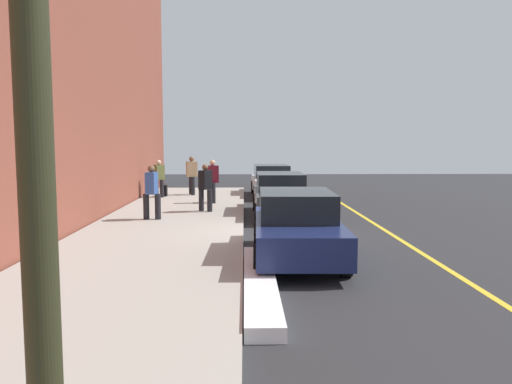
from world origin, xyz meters
TOP-DOWN VIEW (x-y plane):
  - ground_plane at (0.00, 0.00)m, footprint 56.00×56.00m
  - sidewalk at (0.00, -3.30)m, footprint 28.00×4.60m
  - lane_stripe_centre at (0.00, 3.20)m, footprint 28.00×0.14m
  - snow_bank_curb at (4.56, -0.70)m, footprint 5.04×0.56m
  - parked_car_white at (-10.98, 0.36)m, footprint 4.82×1.97m
  - parked_car_charcoal at (-4.39, 0.31)m, footprint 4.76×1.90m
  - parked_car_navy at (2.34, 0.18)m, footprint 4.47×1.98m
  - pedestrian_blue_coat at (-2.68, -3.92)m, footprint 0.50×0.57m
  - pedestrian_black_coat at (-4.52, -2.36)m, footprint 0.54×0.50m
  - pedestrian_olive_coat at (-9.29, -4.81)m, footprint 0.53×0.51m
  - pedestrian_burgundy_coat at (-7.10, -2.26)m, footprint 0.57×0.51m
  - pedestrian_tan_coat at (-10.30, -3.44)m, footprint 0.57×0.56m
  - rolling_suitcase at (-9.68, -4.63)m, footprint 0.34×0.22m

SIDE VIEW (x-z plane):
  - ground_plane at x=0.00m, z-range 0.00..0.00m
  - lane_stripe_centre at x=0.00m, z-range 0.00..0.01m
  - sidewalk at x=0.00m, z-range 0.00..0.15m
  - snow_bank_curb at x=4.56m, z-range 0.00..0.22m
  - rolling_suitcase at x=-9.68m, z-range -0.03..0.84m
  - parked_car_navy at x=2.34m, z-range 0.00..1.51m
  - parked_car_charcoal at x=-4.39m, z-range 0.00..1.52m
  - parked_car_white at x=-10.98m, z-range 0.00..1.52m
  - pedestrian_olive_coat at x=-9.29m, z-range 0.21..1.87m
  - pedestrian_black_coat at x=-4.52m, z-range 0.21..1.89m
  - pedestrian_blue_coat at x=-2.68m, z-range 0.21..1.94m
  - pedestrian_burgundy_coat at x=-7.10m, z-range 0.21..1.95m
  - pedestrian_tan_coat at x=-10.30m, z-range 0.21..2.01m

